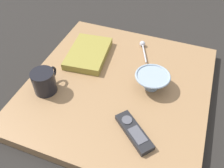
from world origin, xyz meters
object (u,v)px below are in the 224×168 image
(cereal_bowl, at_px, (152,80))
(paperback_book, at_px, (88,53))
(teaspoon, at_px, (143,46))
(coffee_mug, at_px, (44,81))
(tv_remote_near, at_px, (134,132))

(cereal_bowl, xyz_separation_m, paperback_book, (0.28, -0.08, -0.02))
(cereal_bowl, bearing_deg, paperback_book, -15.85)
(teaspoon, distance_m, paperback_book, 0.23)
(cereal_bowl, bearing_deg, coffee_mug, 22.81)
(cereal_bowl, bearing_deg, teaspoon, -66.74)
(coffee_mug, distance_m, tv_remote_near, 0.35)
(cereal_bowl, height_order, coffee_mug, coffee_mug)
(cereal_bowl, relative_size, teaspoon, 0.99)
(tv_remote_near, bearing_deg, cereal_bowl, -90.16)
(tv_remote_near, height_order, paperback_book, paperback_book)
(coffee_mug, bearing_deg, tv_remote_near, 169.34)
(coffee_mug, bearing_deg, paperback_book, -105.35)
(coffee_mug, relative_size, teaspoon, 0.88)
(coffee_mug, distance_m, paperback_book, 0.23)
(teaspoon, relative_size, paperback_book, 0.55)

